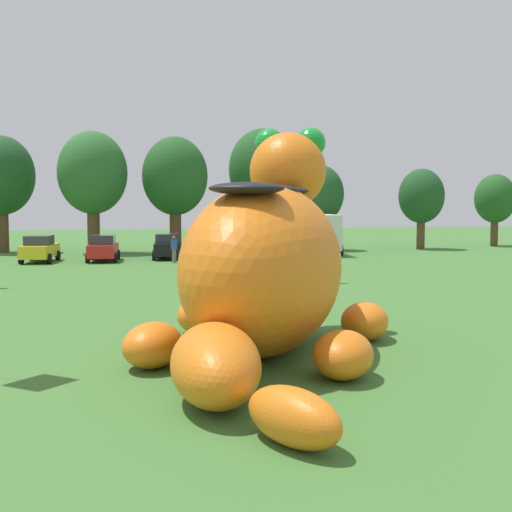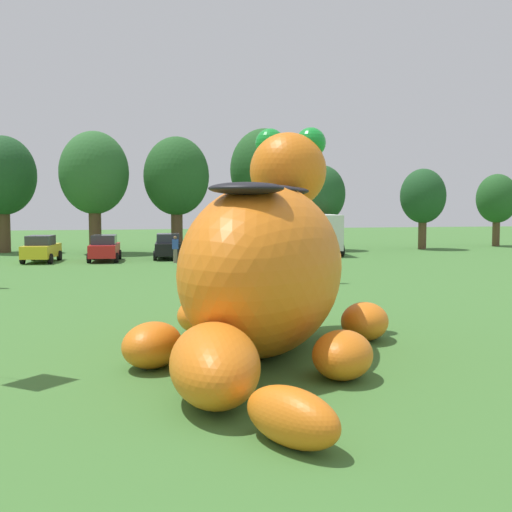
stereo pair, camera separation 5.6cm
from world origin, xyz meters
name	(u,v)px [view 1 (the left image)]	position (x,y,z in m)	size (l,w,h in m)	color
ground_plane	(295,344)	(0.00, 0.00, 0.00)	(160.00, 160.00, 0.00)	#427533
giant_inflatable_creature	(265,266)	(-0.99, -0.73, 2.20)	(7.88, 11.98, 6.02)	orange
car_yellow	(40,249)	(-9.20, 27.38, 0.86)	(2.37, 4.30, 1.72)	yellow
car_red	(103,248)	(-5.23, 27.22, 0.86)	(2.21, 4.23, 1.72)	red
car_black	(167,246)	(-1.00, 28.20, 0.86)	(2.23, 4.24, 1.72)	black
car_silver	(227,245)	(3.19, 28.44, 0.86)	(2.04, 4.15, 1.72)	#B7BABF
box_truck	(319,233)	(10.31, 29.69, 1.60)	(2.93, 6.58, 2.95)	#B2231E
tree_mid_left	(1,176)	(-12.79, 36.61, 5.83)	(5.02, 5.02, 8.91)	brown
tree_centre_left	(93,174)	(-5.97, 34.22, 5.98)	(5.16, 5.16, 9.15)	brown
tree_centre	(175,177)	(0.14, 33.86, 5.78)	(4.98, 4.98, 8.84)	brown
tree_centre_right	(263,171)	(7.48, 35.89, 6.44)	(5.54, 5.54, 9.84)	brown
tree_mid_right	(320,195)	(11.74, 33.90, 4.46)	(3.85, 3.85, 6.83)	brown
tree_right	(421,197)	(20.32, 33.37, 4.33)	(3.73, 3.73, 6.62)	brown
tree_far_right	(495,199)	(28.42, 35.44, 4.15)	(3.58, 3.58, 6.35)	brown
spectator_near_inflatable	(332,265)	(5.47, 12.69, 0.85)	(0.38, 0.26, 1.71)	#2D334C
spectator_by_cars	(174,249)	(-0.82, 25.01, 0.85)	(0.38, 0.26, 1.71)	#726656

